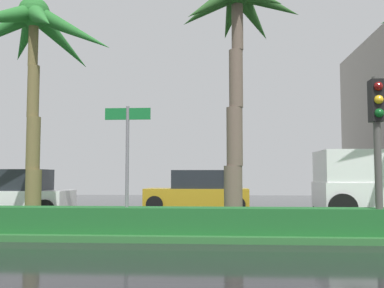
{
  "coord_description": "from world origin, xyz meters",
  "views": [
    {
      "loc": [
        2.45,
        -3.62,
        1.49
      ],
      "look_at": [
        1.51,
        10.37,
        2.51
      ],
      "focal_mm": 40.76,
      "sensor_mm": 36.0,
      "label": 1
    }
  ],
  "objects_px": {
    "car_in_traffic_second": "(198,192)",
    "palm_tree_centre_left": "(33,41)",
    "car_in_traffic_leading": "(12,194)",
    "street_name_sign": "(127,151)",
    "palm_tree_centre": "(237,27)",
    "traffic_signal_median_right": "(377,126)"
  },
  "relations": [
    {
      "from": "traffic_signal_median_right",
      "to": "palm_tree_centre",
      "type": "bearing_deg",
      "value": 147.38
    },
    {
      "from": "street_name_sign",
      "to": "palm_tree_centre",
      "type": "bearing_deg",
      "value": 32.77
    },
    {
      "from": "palm_tree_centre_left",
      "to": "palm_tree_centre",
      "type": "height_order",
      "value": "palm_tree_centre"
    },
    {
      "from": "palm_tree_centre_left",
      "to": "car_in_traffic_second",
      "type": "relative_size",
      "value": 1.53
    },
    {
      "from": "palm_tree_centre_left",
      "to": "car_in_traffic_leading",
      "type": "distance_m",
      "value": 6.07
    },
    {
      "from": "traffic_signal_median_right",
      "to": "car_in_traffic_second",
      "type": "xyz_separation_m",
      "value": [
        -4.5,
        8.38,
        -1.79
      ]
    },
    {
      "from": "palm_tree_centre",
      "to": "car_in_traffic_leading",
      "type": "xyz_separation_m",
      "value": [
        -8.09,
        3.55,
        -4.83
      ]
    },
    {
      "from": "palm_tree_centre_left",
      "to": "street_name_sign",
      "type": "bearing_deg",
      "value": -30.59
    },
    {
      "from": "palm_tree_centre_left",
      "to": "car_in_traffic_leading",
      "type": "relative_size",
      "value": 1.53
    },
    {
      "from": "street_name_sign",
      "to": "palm_tree_centre_left",
      "type": "bearing_deg",
      "value": 149.41
    },
    {
      "from": "traffic_signal_median_right",
      "to": "street_name_sign",
      "type": "relative_size",
      "value": 1.19
    },
    {
      "from": "car_in_traffic_second",
      "to": "palm_tree_centre_left",
      "type": "bearing_deg",
      "value": 54.13
    },
    {
      "from": "palm_tree_centre",
      "to": "traffic_signal_median_right",
      "type": "xyz_separation_m",
      "value": [
        3.05,
        -1.95,
        -3.03
      ]
    },
    {
      "from": "car_in_traffic_leading",
      "to": "car_in_traffic_second",
      "type": "xyz_separation_m",
      "value": [
        6.64,
        2.87,
        0.0
      ]
    },
    {
      "from": "traffic_signal_median_right",
      "to": "car_in_traffic_leading",
      "type": "relative_size",
      "value": 0.83
    },
    {
      "from": "car_in_traffic_leading",
      "to": "traffic_signal_median_right",
      "type": "bearing_deg",
      "value": 153.72
    },
    {
      "from": "palm_tree_centre_left",
      "to": "car_in_traffic_second",
      "type": "height_order",
      "value": "palm_tree_centre_left"
    },
    {
      "from": "palm_tree_centre_left",
      "to": "car_in_traffic_second",
      "type": "bearing_deg",
      "value": 54.13
    },
    {
      "from": "car_in_traffic_leading",
      "to": "car_in_traffic_second",
      "type": "distance_m",
      "value": 7.24
    },
    {
      "from": "traffic_signal_median_right",
      "to": "car_in_traffic_second",
      "type": "height_order",
      "value": "traffic_signal_median_right"
    },
    {
      "from": "palm_tree_centre",
      "to": "street_name_sign",
      "type": "height_order",
      "value": "palm_tree_centre"
    },
    {
      "from": "palm_tree_centre",
      "to": "street_name_sign",
      "type": "distance_m",
      "value": 4.8
    }
  ]
}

